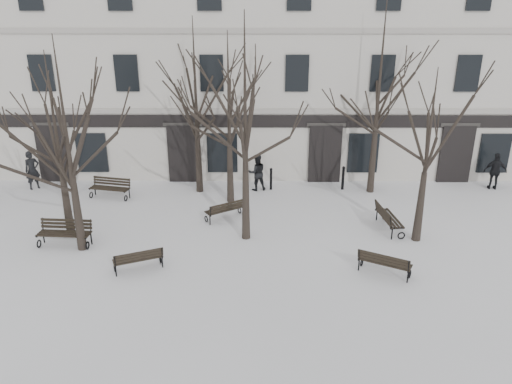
{
  "coord_description": "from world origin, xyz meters",
  "views": [
    {
      "loc": [
        0.2,
        -15.84,
        8.75
      ],
      "look_at": [
        0.1,
        3.0,
        1.35
      ],
      "focal_mm": 35.0,
      "sensor_mm": 36.0,
      "label": 1
    }
  ],
  "objects_px": {
    "bench_0": "(65,232)",
    "bench_1": "(138,259)",
    "tree_0": "(55,126)",
    "bench_3": "(110,187)",
    "tree_2": "(245,104)",
    "bench_4": "(226,209)",
    "tree_3": "(429,137)",
    "tree_1": "(65,122)",
    "bench_5": "(388,218)",
    "bench_2": "(384,262)"
  },
  "relations": [
    {
      "from": "tree_2",
      "to": "tree_1",
      "type": "bearing_deg",
      "value": -171.13
    },
    {
      "from": "bench_5",
      "to": "bench_4",
      "type": "bearing_deg",
      "value": 75.93
    },
    {
      "from": "tree_0",
      "to": "bench_1",
      "type": "xyz_separation_m",
      "value": [
        3.26,
        -2.65,
        -3.96
      ]
    },
    {
      "from": "tree_1",
      "to": "bench_5",
      "type": "xyz_separation_m",
      "value": [
        11.71,
        1.73,
        -4.27
      ]
    },
    {
      "from": "tree_2",
      "to": "bench_1",
      "type": "distance_m",
      "value": 6.48
    },
    {
      "from": "bench_3",
      "to": "bench_5",
      "type": "xyz_separation_m",
      "value": [
        12.05,
        -3.36,
        0.01
      ]
    },
    {
      "from": "tree_0",
      "to": "bench_3",
      "type": "distance_m",
      "value": 5.61
    },
    {
      "from": "tree_1",
      "to": "bench_0",
      "type": "relative_size",
      "value": 3.82
    },
    {
      "from": "tree_2",
      "to": "bench_4",
      "type": "xyz_separation_m",
      "value": [
        -0.89,
        1.71,
        -4.76
      ]
    },
    {
      "from": "bench_5",
      "to": "tree_3",
      "type": "bearing_deg",
      "value": -141.19
    },
    {
      "from": "tree_2",
      "to": "bench_2",
      "type": "bearing_deg",
      "value": -30.41
    },
    {
      "from": "tree_2",
      "to": "bench_1",
      "type": "relative_size",
      "value": 4.83
    },
    {
      "from": "bench_4",
      "to": "bench_5",
      "type": "height_order",
      "value": "bench_5"
    },
    {
      "from": "tree_1",
      "to": "bench_1",
      "type": "xyz_separation_m",
      "value": [
        2.46,
        -1.55,
        -4.34
      ]
    },
    {
      "from": "tree_0",
      "to": "bench_0",
      "type": "relative_size",
      "value": 3.52
    },
    {
      "from": "tree_3",
      "to": "bench_1",
      "type": "bearing_deg",
      "value": -166.9
    },
    {
      "from": "tree_1",
      "to": "bench_2",
      "type": "bearing_deg",
      "value": -9.54
    },
    {
      "from": "bench_1",
      "to": "bench_2",
      "type": "xyz_separation_m",
      "value": [
        8.29,
        -0.25,
        0.02
      ]
    },
    {
      "from": "bench_0",
      "to": "bench_5",
      "type": "xyz_separation_m",
      "value": [
        12.42,
        1.42,
        -0.02
      ]
    },
    {
      "from": "tree_1",
      "to": "bench_3",
      "type": "distance_m",
      "value": 6.66
    },
    {
      "from": "bench_1",
      "to": "tree_1",
      "type": "bearing_deg",
      "value": -55.36
    },
    {
      "from": "bench_2",
      "to": "bench_5",
      "type": "distance_m",
      "value": 3.66
    },
    {
      "from": "bench_0",
      "to": "bench_1",
      "type": "distance_m",
      "value": 3.67
    },
    {
      "from": "bench_3",
      "to": "tree_2",
      "type": "bearing_deg",
      "value": -20.19
    },
    {
      "from": "bench_0",
      "to": "bench_4",
      "type": "distance_m",
      "value": 6.33
    },
    {
      "from": "tree_1",
      "to": "tree_2",
      "type": "height_order",
      "value": "tree_2"
    },
    {
      "from": "tree_2",
      "to": "bench_2",
      "type": "height_order",
      "value": "tree_2"
    },
    {
      "from": "bench_4",
      "to": "tree_1",
      "type": "bearing_deg",
      "value": -5.87
    },
    {
      "from": "tree_0",
      "to": "bench_1",
      "type": "bearing_deg",
      "value": -39.05
    },
    {
      "from": "bench_2",
      "to": "bench_5",
      "type": "xyz_separation_m",
      "value": [
        0.96,
        3.54,
        0.04
      ]
    },
    {
      "from": "bench_1",
      "to": "tree_0",
      "type": "bearing_deg",
      "value": -62.14
    },
    {
      "from": "bench_2",
      "to": "tree_3",
      "type": "bearing_deg",
      "value": -97.2
    },
    {
      "from": "tree_1",
      "to": "bench_4",
      "type": "bearing_deg",
      "value": 27.16
    },
    {
      "from": "bench_0",
      "to": "bench_2",
      "type": "xyz_separation_m",
      "value": [
        11.46,
        -2.11,
        -0.06
      ]
    },
    {
      "from": "bench_4",
      "to": "tree_2",
      "type": "bearing_deg",
      "value": 84.49
    },
    {
      "from": "bench_1",
      "to": "bench_2",
      "type": "relative_size",
      "value": 0.96
    },
    {
      "from": "bench_0",
      "to": "bench_4",
      "type": "height_order",
      "value": "bench_0"
    },
    {
      "from": "tree_3",
      "to": "bench_4",
      "type": "xyz_separation_m",
      "value": [
        -7.45,
        1.84,
        -3.61
      ]
    },
    {
      "from": "tree_3",
      "to": "bench_2",
      "type": "xyz_separation_m",
      "value": [
        -1.87,
        -2.62,
        -3.6
      ]
    },
    {
      "from": "tree_0",
      "to": "bench_5",
      "type": "xyz_separation_m",
      "value": [
        12.51,
        0.63,
        -3.89
      ]
    },
    {
      "from": "tree_0",
      "to": "bench_3",
      "type": "xyz_separation_m",
      "value": [
        0.47,
        4.0,
        -3.9
      ]
    },
    {
      "from": "bench_1",
      "to": "bench_5",
      "type": "xyz_separation_m",
      "value": [
        9.25,
        3.28,
        0.07
      ]
    },
    {
      "from": "tree_2",
      "to": "bench_3",
      "type": "xyz_separation_m",
      "value": [
        -6.4,
        4.14,
        -4.72
      ]
    },
    {
      "from": "bench_3",
      "to": "bench_4",
      "type": "relative_size",
      "value": 1.12
    },
    {
      "from": "bench_1",
      "to": "bench_2",
      "type": "distance_m",
      "value": 8.3
    },
    {
      "from": "tree_0",
      "to": "tree_3",
      "type": "relative_size",
      "value": 1.08
    },
    {
      "from": "bench_1",
      "to": "bench_2",
      "type": "height_order",
      "value": "bench_2"
    },
    {
      "from": "tree_1",
      "to": "bench_0",
      "type": "xyz_separation_m",
      "value": [
        -0.7,
        0.31,
        -4.26
      ]
    },
    {
      "from": "bench_2",
      "to": "bench_4",
      "type": "relative_size",
      "value": 1.03
    },
    {
      "from": "tree_3",
      "to": "tree_2",
      "type": "bearing_deg",
      "value": 178.82
    }
  ]
}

